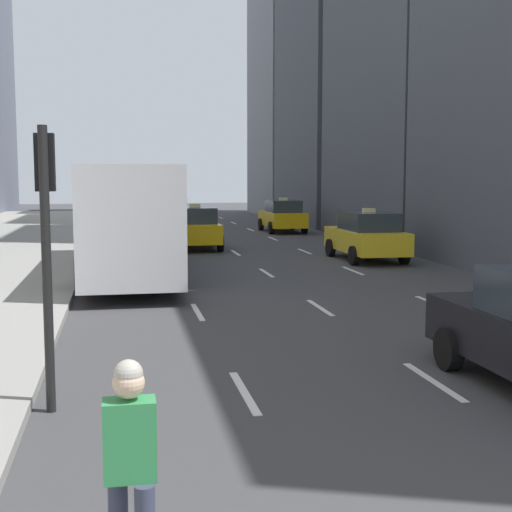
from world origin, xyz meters
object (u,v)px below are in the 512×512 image
taxi_fourth (282,216)px  city_bus (127,216)px  taxi_third (367,236)px  skateboarder (130,471)px  taxi_second (194,228)px  taxi_lead (172,212)px  traffic_light_pole (46,222)px

taxi_fourth → city_bus: city_bus is taller
taxi_third → skateboarder: taxi_third is taller
city_bus → skateboarder: (-0.20, -17.11, -0.82)m
taxi_second → taxi_fourth: (5.60, 8.07, 0.00)m
taxi_lead → city_bus: size_ratio=0.38×
taxi_third → city_bus: 8.75m
taxi_lead → city_bus: (-2.81, -20.57, 0.91)m
taxi_lead → taxi_second: same height
skateboarder → traffic_light_pole: (-0.94, 4.44, 1.45)m
taxi_lead → taxi_fourth: size_ratio=1.00×
taxi_fourth → skateboarder: taxi_fourth is taller
taxi_lead → skateboarder: size_ratio=2.52×
taxi_third → city_bus: bearing=-165.1°
taxi_second → city_bus: city_bus is taller
taxi_fourth → taxi_third: bearing=-90.0°
taxi_lead → taxi_third: size_ratio=1.00×
traffic_light_pole → taxi_lead: bearing=83.2°
taxi_lead → city_bus: city_bus is taller
skateboarder → taxi_lead: bearing=85.4°
taxi_lead → taxi_third: (5.60, -18.33, 0.00)m
taxi_second → traffic_light_pole: bearing=-101.1°
city_bus → taxi_second: bearing=69.6°
city_bus → traffic_light_pole: bearing=-95.1°
taxi_second → traffic_light_pole: 20.67m
taxi_second → skateboarder: (-3.01, -24.67, 0.08)m
taxi_third → skateboarder: (-8.61, -19.35, 0.08)m
taxi_second → city_bus: (-2.81, -7.55, 0.91)m
taxi_lead → taxi_fourth: 7.47m
taxi_fourth → traffic_light_pole: 29.90m
taxi_fourth → city_bus: 17.77m
traffic_light_pole → taxi_second: bearing=78.9°
taxi_second → city_bus: 8.11m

